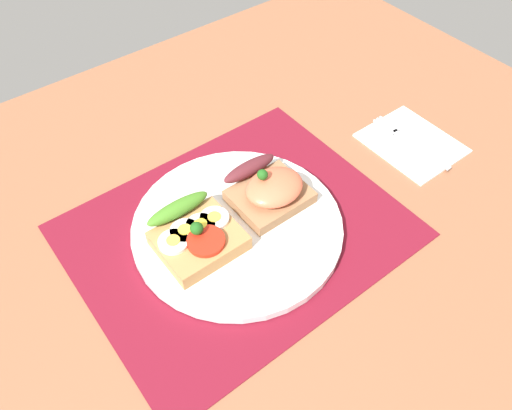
{
  "coord_description": "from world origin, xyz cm",
  "views": [
    {
      "loc": [
        -22.62,
        -33.21,
        51.24
      ],
      "look_at": [
        3.0,
        0.0,
        2.98
      ],
      "focal_mm": 35.42,
      "sensor_mm": 36.0,
      "label": 1
    }
  ],
  "objects_px": {
    "sandwich_egg_tomato": "(197,236)",
    "fork": "(409,141)",
    "plate": "(237,227)",
    "napkin": "(412,142)",
    "sandwich_salmon": "(269,189)"
  },
  "relations": [
    {
      "from": "napkin",
      "to": "fork",
      "type": "relative_size",
      "value": 0.96
    },
    {
      "from": "plate",
      "to": "napkin",
      "type": "distance_m",
      "value": 0.31
    },
    {
      "from": "napkin",
      "to": "sandwich_egg_tomato",
      "type": "bearing_deg",
      "value": 175.29
    },
    {
      "from": "napkin",
      "to": "fork",
      "type": "distance_m",
      "value": 0.01
    },
    {
      "from": "fork",
      "to": "sandwich_egg_tomato",
      "type": "bearing_deg",
      "value": 175.58
    },
    {
      "from": "fork",
      "to": "plate",
      "type": "bearing_deg",
      "value": 175.54
    },
    {
      "from": "plate",
      "to": "napkin",
      "type": "relative_size",
      "value": 2.0
    },
    {
      "from": "plate",
      "to": "sandwich_egg_tomato",
      "type": "bearing_deg",
      "value": 175.79
    },
    {
      "from": "sandwich_egg_tomato",
      "to": "sandwich_salmon",
      "type": "distance_m",
      "value": 0.12
    },
    {
      "from": "sandwich_egg_tomato",
      "to": "fork",
      "type": "distance_m",
      "value": 0.36
    },
    {
      "from": "plate",
      "to": "fork",
      "type": "bearing_deg",
      "value": -4.46
    },
    {
      "from": "sandwich_egg_tomato",
      "to": "fork",
      "type": "height_order",
      "value": "sandwich_egg_tomato"
    },
    {
      "from": "sandwich_salmon",
      "to": "napkin",
      "type": "bearing_deg",
      "value": -7.84
    },
    {
      "from": "sandwich_egg_tomato",
      "to": "napkin",
      "type": "bearing_deg",
      "value": -4.71
    },
    {
      "from": "sandwich_egg_tomato",
      "to": "napkin",
      "type": "xyz_separation_m",
      "value": [
        0.36,
        -0.03,
        -0.03
      ]
    }
  ]
}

